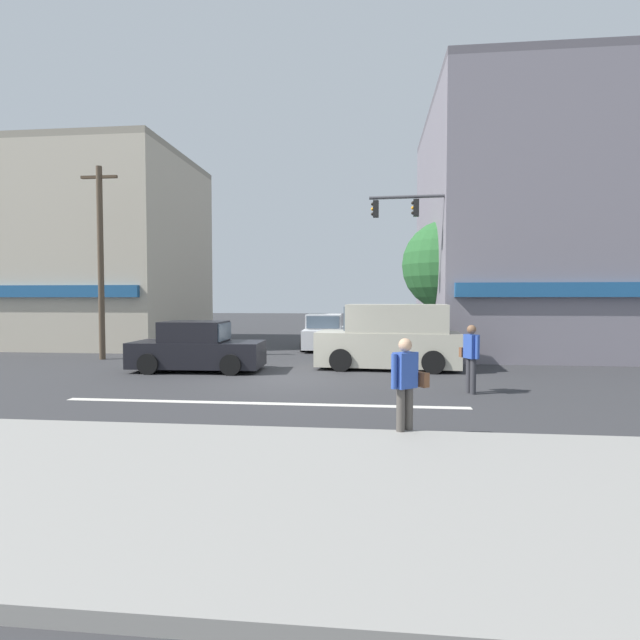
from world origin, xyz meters
name	(u,v)px	position (x,y,z in m)	size (l,w,h in m)	color
ground_plane	(289,378)	(0.00, 0.00, 0.00)	(120.00, 120.00, 0.00)	#333335
lane_marking_stripe	(262,403)	(0.00, -3.50, 0.00)	(9.00, 0.24, 0.01)	silver
sidewalk_curb	(169,485)	(0.00, -8.50, 0.08)	(40.00, 5.00, 0.16)	gray
building_left_block	(57,252)	(-13.57, 9.69, 4.67)	(13.47, 8.58, 9.34)	#B7AD99
building_right_corner	(568,228)	(11.15, 9.59, 5.47)	(12.44, 12.12, 10.95)	slate
street_tree	(448,265)	(5.52, 7.24, 3.69)	(3.79, 3.79, 5.59)	#4C3823
utility_pole_near_left	(101,260)	(-7.75, 3.61, 3.76)	(1.40, 0.22, 7.22)	brown
utility_pole_far_right	(499,258)	(7.71, 7.74, 4.01)	(1.40, 0.22, 7.72)	brown
traffic_light_mast	(468,242)	(5.75, 4.03, 4.30)	(4.89, 0.46, 6.20)	#47474C
van_parked_curbside	(391,338)	(3.00, 2.26, 1.01)	(4.73, 2.30, 2.11)	#B7B29E
sedan_waiting_far	(197,349)	(-3.13, 1.10, 0.71)	(4.16, 1.99, 1.58)	black
sedan_crossing_rightbound	(324,333)	(0.20, 8.31, 0.71)	(2.02, 4.17, 1.58)	silver
pedestrian_foreground_with_bag	(406,382)	(2.97, -6.01, 0.95)	(0.64, 0.52, 1.67)	#4C4742
pedestrian_mid_crossing	(471,354)	(4.78, -1.81, 0.95)	(0.41, 0.69, 1.67)	#333338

